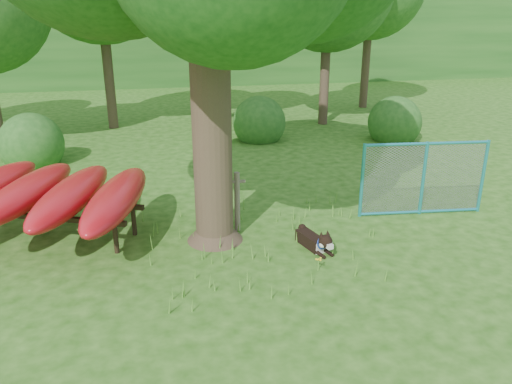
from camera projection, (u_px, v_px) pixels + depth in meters
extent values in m
plane|color=#205110|center=(259.00, 271.00, 8.54)|extent=(80.00, 80.00, 0.00)
cylinder|color=#3B2C20|center=(211.00, 94.00, 8.75)|extent=(0.89, 0.89, 5.64)
cone|color=#3B2C20|center=(215.00, 226.00, 9.62)|extent=(1.33, 1.33, 0.56)
cylinder|color=#3B2C20|center=(249.00, 47.00, 8.44)|extent=(1.61, 0.33, 1.20)
cylinder|color=#3B2C20|center=(178.00, 19.00, 8.56)|extent=(1.06, 1.07, 1.15)
cylinder|color=#6C5F51|center=(237.00, 202.00, 9.93)|extent=(0.12, 0.12, 1.23)
cylinder|color=#6C5F51|center=(237.00, 182.00, 9.78)|extent=(0.33, 0.09, 0.07)
cylinder|color=black|center=(116.00, 239.00, 9.09)|extent=(0.12, 0.12, 0.57)
cylinder|color=black|center=(0.00, 211.00, 10.35)|extent=(0.12, 0.12, 0.57)
cylinder|color=black|center=(134.00, 221.00, 9.83)|extent=(0.12, 0.12, 0.57)
cube|color=black|center=(40.00, 217.00, 9.24)|extent=(3.19, 1.42, 0.09)
cube|color=black|center=(63.00, 202.00, 9.98)|extent=(3.19, 1.42, 0.09)
ellipsoid|color=red|center=(28.00, 192.00, 9.58)|extent=(1.76, 3.51, 0.55)
ellipsoid|color=red|center=(71.00, 195.00, 9.42)|extent=(1.66, 3.52, 0.55)
ellipsoid|color=red|center=(116.00, 198.00, 9.26)|extent=(1.55, 3.52, 0.55)
cube|color=black|center=(310.00, 240.00, 9.41)|extent=(0.43, 0.73, 0.24)
cube|color=silver|center=(319.00, 247.00, 9.17)|extent=(0.24, 0.19, 0.22)
sphere|color=black|center=(325.00, 241.00, 8.96)|extent=(0.26, 0.26, 0.26)
cube|color=silver|center=(329.00, 246.00, 8.87)|extent=(0.13, 0.16, 0.09)
sphere|color=silver|center=(322.00, 245.00, 8.92)|extent=(0.12, 0.12, 0.12)
sphere|color=silver|center=(330.00, 243.00, 8.99)|extent=(0.12, 0.12, 0.12)
cone|color=black|center=(321.00, 234.00, 8.91)|extent=(0.09, 0.11, 0.12)
cone|color=black|center=(328.00, 233.00, 8.97)|extent=(0.13, 0.13, 0.12)
cylinder|color=black|center=(320.00, 254.00, 9.03)|extent=(0.14, 0.30, 0.07)
cylinder|color=black|center=(328.00, 252.00, 9.10)|extent=(0.14, 0.30, 0.07)
sphere|color=black|center=(302.00, 228.00, 9.71)|extent=(0.16, 0.16, 0.16)
torus|color=#1634AB|center=(323.00, 243.00, 9.04)|extent=(0.26, 0.13, 0.25)
cylinder|color=teal|center=(362.00, 181.00, 10.53)|extent=(0.08, 0.08, 1.62)
cylinder|color=teal|center=(423.00, 179.00, 10.67)|extent=(0.08, 0.08, 1.62)
cylinder|color=teal|center=(483.00, 176.00, 10.81)|extent=(0.08, 0.08, 1.62)
cylinder|color=teal|center=(428.00, 144.00, 10.41)|extent=(2.69, 0.34, 0.06)
cylinder|color=teal|center=(419.00, 212.00, 10.93)|extent=(2.69, 0.34, 0.06)
plane|color=gray|center=(423.00, 179.00, 10.67)|extent=(2.69, 0.27, 2.70)
cylinder|color=#5C9A32|center=(318.00, 265.00, 8.52)|extent=(0.02, 0.02, 0.21)
sphere|color=yellow|center=(319.00, 259.00, 8.48)|extent=(0.04, 0.04, 0.04)
sphere|color=yellow|center=(321.00, 258.00, 8.51)|extent=(0.04, 0.04, 0.04)
sphere|color=yellow|center=(316.00, 259.00, 8.51)|extent=(0.04, 0.04, 0.04)
sphere|color=yellow|center=(320.00, 260.00, 8.46)|extent=(0.04, 0.04, 0.04)
sphere|color=yellow|center=(318.00, 260.00, 8.46)|extent=(0.04, 0.04, 0.04)
cylinder|color=#3B2C20|center=(107.00, 56.00, 18.06)|extent=(0.36, 0.36, 5.25)
cylinder|color=#3B2C20|center=(226.00, 70.00, 20.11)|extent=(0.36, 0.36, 3.85)
sphere|color=#21561C|center=(225.00, 12.00, 19.35)|extent=(4.00, 4.00, 4.00)
cylinder|color=#3B2C20|center=(325.00, 62.00, 18.81)|extent=(0.36, 0.36, 4.76)
cylinder|color=#3B2C20|center=(367.00, 52.00, 22.14)|extent=(0.36, 0.36, 4.90)
sphere|color=#21561C|center=(35.00, 165.00, 14.43)|extent=(1.80, 1.80, 1.80)
sphere|color=#21561C|center=(393.00, 140.00, 17.17)|extent=(1.80, 1.80, 1.80)
sphere|color=#21561C|center=(259.00, 140.00, 17.20)|extent=(1.80, 1.80, 1.80)
cube|color=#21561C|center=(168.00, 29.00, 33.21)|extent=(80.00, 12.00, 6.00)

